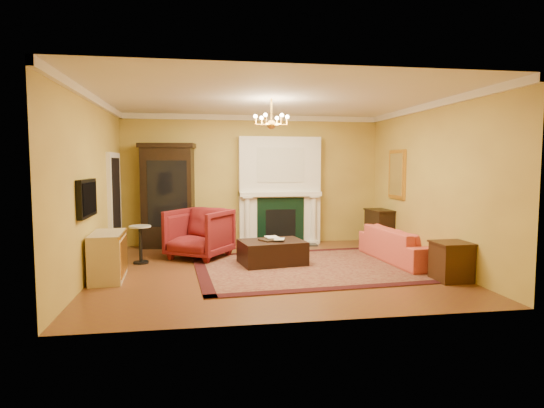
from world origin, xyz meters
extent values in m
cube|color=brown|center=(0.00, 0.00, -0.01)|extent=(6.00, 5.50, 0.02)
cube|color=white|center=(0.00, 0.00, 3.01)|extent=(6.00, 5.50, 0.02)
cube|color=gold|center=(0.00, 2.76, 1.50)|extent=(6.00, 0.02, 3.00)
cube|color=gold|center=(0.00, -2.76, 1.50)|extent=(6.00, 0.02, 3.00)
cube|color=gold|center=(-3.01, 0.00, 1.50)|extent=(0.02, 5.50, 3.00)
cube|color=gold|center=(3.01, 0.00, 1.50)|extent=(0.02, 5.50, 3.00)
cube|color=white|center=(0.60, 2.59, 1.25)|extent=(1.90, 0.32, 2.50)
cube|color=silver|center=(0.60, 2.42, 1.85)|extent=(1.10, 0.01, 0.80)
cube|color=#0D321F|center=(0.60, 2.42, 0.55)|extent=(1.10, 0.02, 1.10)
cube|color=black|center=(0.60, 2.42, 0.45)|extent=(0.70, 0.02, 0.75)
cube|color=#333333|center=(0.60, 2.30, 0.02)|extent=(1.60, 0.50, 0.04)
cube|color=white|center=(0.60, 2.53, 1.18)|extent=(1.90, 0.44, 0.10)
cylinder|color=white|center=(-0.18, 2.41, 0.59)|extent=(0.14, 0.14, 1.18)
cylinder|color=white|center=(1.38, 2.41, 0.59)|extent=(0.14, 0.14, 1.18)
cube|color=white|center=(0.00, 2.71, 2.94)|extent=(6.00, 0.08, 0.12)
cube|color=white|center=(-2.96, 0.00, 2.94)|extent=(0.08, 5.50, 0.12)
cube|color=white|center=(2.96, 0.00, 2.94)|extent=(0.08, 5.50, 0.12)
cube|color=silver|center=(-2.96, 1.70, 1.05)|extent=(0.08, 1.05, 2.10)
cube|color=black|center=(-2.92, 1.70, 1.02)|extent=(0.02, 0.85, 1.95)
cube|color=black|center=(-2.95, -0.60, 1.35)|extent=(0.08, 0.95, 0.58)
cube|color=black|center=(-2.90, -0.60, 1.35)|extent=(0.01, 0.85, 0.48)
cube|color=gold|center=(2.97, 1.40, 1.65)|extent=(0.05, 0.76, 1.05)
cube|color=white|center=(2.94, 1.40, 1.65)|extent=(0.01, 0.62, 0.90)
cylinder|color=gold|center=(0.00, 0.00, 2.80)|extent=(0.03, 0.03, 0.40)
sphere|color=gold|center=(0.00, 0.00, 2.55)|extent=(0.16, 0.16, 0.16)
sphere|color=#FFE5B2|center=(0.28, 0.00, 2.69)|extent=(0.07, 0.07, 0.07)
sphere|color=#FFE5B2|center=(0.14, 0.24, 2.69)|extent=(0.07, 0.07, 0.07)
sphere|color=#FFE5B2|center=(-0.14, 0.24, 2.69)|extent=(0.07, 0.07, 0.07)
sphere|color=#FFE5B2|center=(-0.28, 0.00, 2.69)|extent=(0.07, 0.07, 0.07)
sphere|color=#FFE5B2|center=(-0.14, -0.24, 2.69)|extent=(0.07, 0.07, 0.07)
sphere|color=#FFE5B2|center=(0.14, -0.24, 2.69)|extent=(0.07, 0.07, 0.07)
cube|color=#450E12|center=(0.75, 0.02, 0.01)|extent=(4.37, 3.40, 0.02)
cube|color=black|center=(-1.95, 2.49, 1.11)|extent=(1.17, 0.65, 2.23)
imported|color=maroon|center=(-1.26, 1.19, 0.54)|extent=(1.43, 1.41, 1.09)
cylinder|color=black|center=(-2.36, 0.86, 0.02)|extent=(0.28, 0.28, 0.04)
cylinder|color=black|center=(-2.36, 0.86, 0.36)|extent=(0.06, 0.06, 0.64)
cylinder|color=silver|center=(-2.36, 0.86, 0.70)|extent=(0.40, 0.40, 0.03)
cube|color=tan|center=(-2.73, -0.30, 0.38)|extent=(0.54, 1.06, 0.77)
imported|color=#D05742|center=(2.61, 0.25, 0.43)|extent=(0.80, 2.24, 0.86)
cube|color=#34180E|center=(2.72, -1.26, 0.30)|extent=(0.53, 0.53, 0.60)
cube|color=black|center=(2.78, 1.83, 0.41)|extent=(0.48, 0.76, 0.81)
cube|color=black|center=(0.07, 0.39, 0.23)|extent=(1.28, 1.02, 0.43)
cube|color=black|center=(0.07, 0.41, 0.46)|extent=(0.49, 0.45, 0.03)
imported|color=gray|center=(-0.02, 0.48, 0.63)|extent=(0.23, 0.06, 0.31)
imported|color=gray|center=(0.10, 0.33, 0.60)|extent=(0.19, 0.06, 0.26)
cylinder|color=gray|center=(0.05, 2.53, 1.28)|extent=(0.12, 0.12, 0.10)
cone|color=#103C14|center=(0.05, 2.53, 1.51)|extent=(0.17, 0.17, 0.36)
cylinder|color=gray|center=(1.24, 2.53, 1.28)|extent=(0.12, 0.12, 0.10)
cone|color=#103C14|center=(1.24, 2.53, 1.51)|extent=(0.17, 0.17, 0.36)
camera|label=1|loc=(-1.24, -7.87, 1.87)|focal=30.00mm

